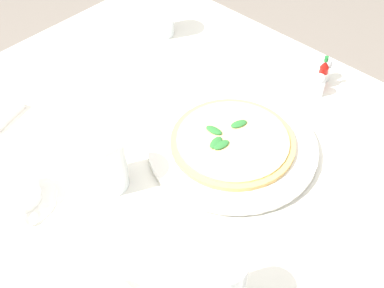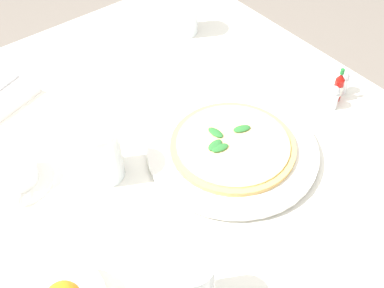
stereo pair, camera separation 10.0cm
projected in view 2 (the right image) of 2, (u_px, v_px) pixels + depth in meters
name	position (u px, v px, depth m)	size (l,w,h in m)	color
dining_table	(156.00, 192.00, 1.13)	(1.03, 1.03, 0.74)	white
pizza_plate	(232.00, 150.00, 1.01)	(0.34, 0.34, 0.02)	white
pizza	(233.00, 145.00, 1.00)	(0.25, 0.25, 0.02)	#DBAD60
coffee_cup_far_right	(16.00, 173.00, 0.95)	(0.13, 0.13, 0.06)	white
water_glass_far_left	(191.00, 288.00, 0.75)	(0.07, 0.07, 0.12)	white
water_glass_right_edge	(103.00, 157.00, 0.94)	(0.08, 0.08, 0.12)	white
water_glass_left_edge	(183.00, 15.00, 1.28)	(0.07, 0.07, 0.11)	white
hot_sauce_bottle	(338.00, 87.00, 1.11)	(0.02, 0.02, 0.08)	#B7140F
salt_shaker	(342.00, 83.00, 1.13)	(0.03, 0.03, 0.06)	white
pepper_shaker	(332.00, 98.00, 1.09)	(0.03, 0.03, 0.06)	white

